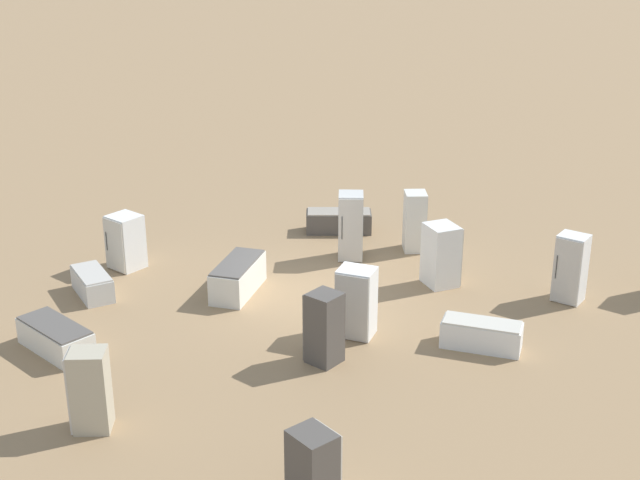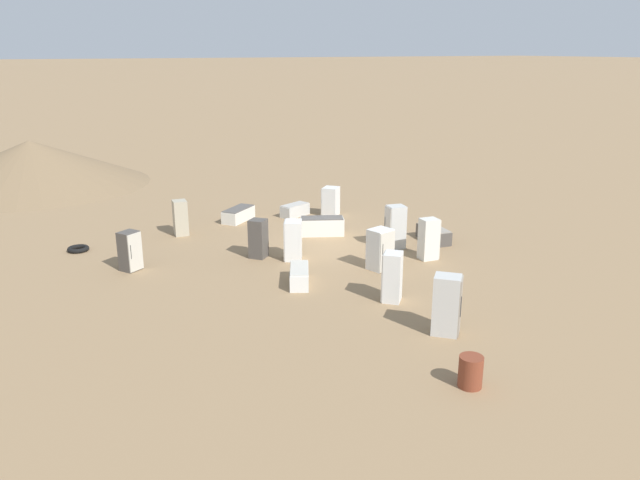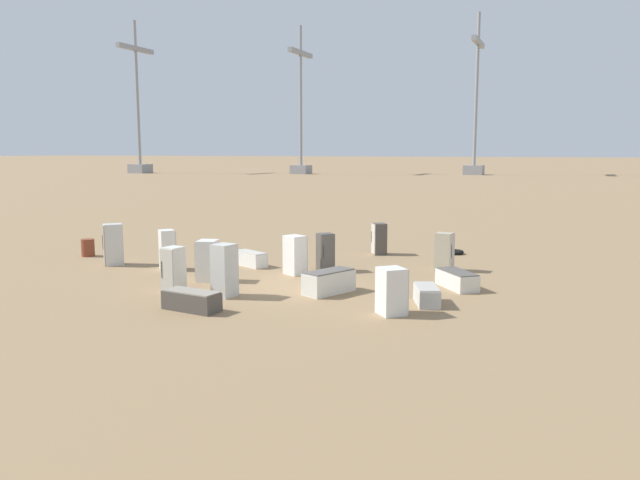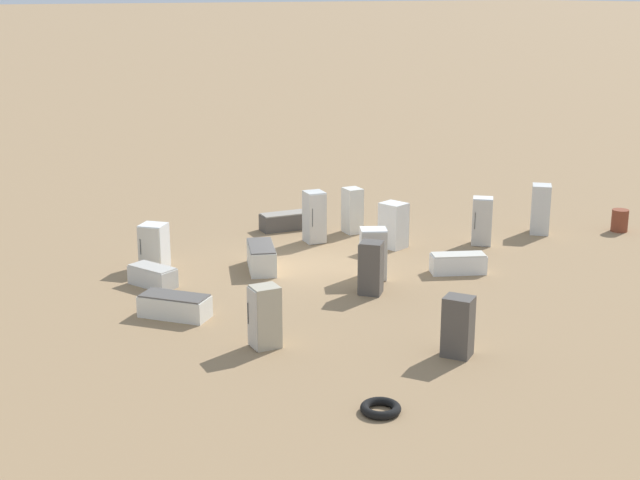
{
  "view_description": "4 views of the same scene",
  "coord_description": "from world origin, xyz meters",
  "px_view_note": "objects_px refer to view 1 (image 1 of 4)",
  "views": [
    {
      "loc": [
        19.18,
        -2.21,
        8.95
      ],
      "look_at": [
        -0.77,
        0.44,
        1.09
      ],
      "focal_mm": 50.0,
      "sensor_mm": 36.0,
      "label": 1
    },
    {
      "loc": [
        11.79,
        21.66,
        7.86
      ],
      "look_at": [
        1.22,
        1.3,
        0.77
      ],
      "focal_mm": 35.0,
      "sensor_mm": 36.0,
      "label": 2
    },
    {
      "loc": [
        -19.77,
        -9.21,
        4.82
      ],
      "look_at": [
        -0.88,
        -1.47,
        1.89
      ],
      "focal_mm": 35.0,
      "sensor_mm": 36.0,
      "label": 3
    },
    {
      "loc": [
        22.9,
        -13.92,
        8.38
      ],
      "look_at": [
        0.28,
        0.13,
        0.85
      ],
      "focal_mm": 50.0,
      "sensor_mm": 36.0,
      "label": 4
    }
  ],
  "objects_px": {
    "discarded_fridge_10": "(90,390)",
    "discarded_fridge_12": "(415,221)",
    "discarded_fridge_6": "(570,268)",
    "discarded_fridge_8": "(125,242)",
    "discarded_fridge_7": "(324,328)",
    "discarded_fridge_5": "(481,335)",
    "discarded_fridge_0": "(356,302)",
    "discarded_fridge_2": "(56,338)",
    "discarded_fridge_13": "(339,221)",
    "discarded_fridge_11": "(238,277)",
    "discarded_fridge_4": "(351,226)",
    "discarded_fridge_9": "(441,255)",
    "discarded_fridge_3": "(313,474)",
    "discarded_fridge_1": "(92,284)"
  },
  "relations": [
    {
      "from": "discarded_fridge_1",
      "to": "discarded_fridge_10",
      "type": "xyz_separation_m",
      "value": [
        5.8,
        0.59,
        0.48
      ]
    },
    {
      "from": "discarded_fridge_11",
      "to": "discarded_fridge_0",
      "type": "bearing_deg",
      "value": 157.04
    },
    {
      "from": "discarded_fridge_5",
      "to": "discarded_fridge_8",
      "type": "xyz_separation_m",
      "value": [
        -5.38,
        -7.69,
        0.4
      ]
    },
    {
      "from": "discarded_fridge_0",
      "to": "discarded_fridge_13",
      "type": "height_order",
      "value": "discarded_fridge_0"
    },
    {
      "from": "discarded_fridge_9",
      "to": "discarded_fridge_2",
      "type": "bearing_deg",
      "value": -90.49
    },
    {
      "from": "discarded_fridge_6",
      "to": "discarded_fridge_0",
      "type": "bearing_deg",
      "value": 54.18
    },
    {
      "from": "discarded_fridge_3",
      "to": "discarded_fridge_9",
      "type": "xyz_separation_m",
      "value": [
        -8.2,
        4.16,
        0.03
      ]
    },
    {
      "from": "discarded_fridge_13",
      "to": "discarded_fridge_8",
      "type": "bearing_deg",
      "value": 115.5
    },
    {
      "from": "discarded_fridge_13",
      "to": "discarded_fridge_9",
      "type": "bearing_deg",
      "value": -146.38
    },
    {
      "from": "discarded_fridge_6",
      "to": "discarded_fridge_9",
      "type": "height_order",
      "value": "discarded_fridge_6"
    },
    {
      "from": "discarded_fridge_6",
      "to": "discarded_fridge_8",
      "type": "bearing_deg",
      "value": 24.71
    },
    {
      "from": "discarded_fridge_2",
      "to": "discarded_fridge_11",
      "type": "bearing_deg",
      "value": -6.91
    },
    {
      "from": "discarded_fridge_3",
      "to": "discarded_fridge_7",
      "type": "relative_size",
      "value": 0.96
    },
    {
      "from": "discarded_fridge_10",
      "to": "discarded_fridge_11",
      "type": "bearing_deg",
      "value": -21.88
    },
    {
      "from": "discarded_fridge_0",
      "to": "discarded_fridge_5",
      "type": "bearing_deg",
      "value": -171.99
    },
    {
      "from": "discarded_fridge_11",
      "to": "discarded_fridge_12",
      "type": "relative_size",
      "value": 1.26
    },
    {
      "from": "discarded_fridge_3",
      "to": "discarded_fridge_6",
      "type": "height_order",
      "value": "discarded_fridge_6"
    },
    {
      "from": "discarded_fridge_8",
      "to": "discarded_fridge_12",
      "type": "xyz_separation_m",
      "value": [
        -0.24,
        7.56,
        0.11
      ]
    },
    {
      "from": "discarded_fridge_10",
      "to": "discarded_fridge_13",
      "type": "relative_size",
      "value": 0.81
    },
    {
      "from": "discarded_fridge_5",
      "to": "discarded_fridge_7",
      "type": "xyz_separation_m",
      "value": [
        0.15,
        -3.36,
        0.46
      ]
    },
    {
      "from": "discarded_fridge_6",
      "to": "discarded_fridge_7",
      "type": "xyz_separation_m",
      "value": [
        2.16,
        -6.09,
        -0.05
      ]
    },
    {
      "from": "discarded_fridge_2",
      "to": "discarded_fridge_7",
      "type": "height_order",
      "value": "discarded_fridge_7"
    },
    {
      "from": "discarded_fridge_1",
      "to": "discarded_fridge_13",
      "type": "height_order",
      "value": "discarded_fridge_13"
    },
    {
      "from": "discarded_fridge_1",
      "to": "discarded_fridge_6",
      "type": "height_order",
      "value": "discarded_fridge_6"
    },
    {
      "from": "discarded_fridge_12",
      "to": "discarded_fridge_13",
      "type": "distance_m",
      "value": 2.47
    },
    {
      "from": "discarded_fridge_0",
      "to": "discarded_fridge_2",
      "type": "height_order",
      "value": "discarded_fridge_0"
    },
    {
      "from": "discarded_fridge_2",
      "to": "discarded_fridge_4",
      "type": "xyz_separation_m",
      "value": [
        -4.23,
        6.93,
        0.58
      ]
    },
    {
      "from": "discarded_fridge_12",
      "to": "discarded_fridge_6",
      "type": "bearing_deg",
      "value": -45.93
    },
    {
      "from": "discarded_fridge_10",
      "to": "discarded_fridge_12",
      "type": "height_order",
      "value": "discarded_fridge_12"
    },
    {
      "from": "discarded_fridge_7",
      "to": "discarded_fridge_8",
      "type": "height_order",
      "value": "discarded_fridge_7"
    },
    {
      "from": "discarded_fridge_8",
      "to": "discarded_fridge_5",
      "type": "bearing_deg",
      "value": -167.93
    },
    {
      "from": "discarded_fridge_5",
      "to": "discarded_fridge_11",
      "type": "height_order",
      "value": "discarded_fridge_11"
    },
    {
      "from": "discarded_fridge_5",
      "to": "discarded_fridge_9",
      "type": "distance_m",
      "value": 3.35
    },
    {
      "from": "discarded_fridge_0",
      "to": "discarded_fridge_10",
      "type": "bearing_deg",
      "value": 57.7
    },
    {
      "from": "discarded_fridge_1",
      "to": "discarded_fridge_5",
      "type": "xyz_separation_m",
      "value": [
        3.78,
        8.38,
        0.01
      ]
    },
    {
      "from": "discarded_fridge_2",
      "to": "discarded_fridge_7",
      "type": "relative_size",
      "value": 1.26
    },
    {
      "from": "discarded_fridge_0",
      "to": "discarded_fridge_3",
      "type": "xyz_separation_m",
      "value": [
        5.83,
        -1.65,
        -0.04
      ]
    },
    {
      "from": "discarded_fridge_5",
      "to": "discarded_fridge_13",
      "type": "height_order",
      "value": "discarded_fridge_13"
    },
    {
      "from": "discarded_fridge_0",
      "to": "discarded_fridge_6",
      "type": "xyz_separation_m",
      "value": [
        -1.07,
        5.24,
        0.05
      ]
    },
    {
      "from": "discarded_fridge_12",
      "to": "discarded_fridge_3",
      "type": "bearing_deg",
      "value": -105.3
    },
    {
      "from": "discarded_fridge_1",
      "to": "discarded_fridge_11",
      "type": "bearing_deg",
      "value": 153.4
    },
    {
      "from": "discarded_fridge_6",
      "to": "discarded_fridge_11",
      "type": "relative_size",
      "value": 0.8
    },
    {
      "from": "discarded_fridge_2",
      "to": "discarded_fridge_3",
      "type": "xyz_separation_m",
      "value": [
        5.92,
        4.68,
        0.43
      ]
    },
    {
      "from": "discarded_fridge_0",
      "to": "discarded_fridge_4",
      "type": "distance_m",
      "value": 4.37
    },
    {
      "from": "discarded_fridge_7",
      "to": "discarded_fridge_12",
      "type": "relative_size",
      "value": 0.94
    },
    {
      "from": "discarded_fridge_4",
      "to": "discarded_fridge_12",
      "type": "relative_size",
      "value": 1.09
    },
    {
      "from": "discarded_fridge_1",
      "to": "discarded_fridge_13",
      "type": "distance_m",
      "value": 7.32
    },
    {
      "from": "discarded_fridge_2",
      "to": "discarded_fridge_11",
      "type": "height_order",
      "value": "discarded_fridge_11"
    },
    {
      "from": "discarded_fridge_2",
      "to": "discarded_fridge_4",
      "type": "distance_m",
      "value": 8.14
    },
    {
      "from": "discarded_fridge_0",
      "to": "discarded_fridge_8",
      "type": "distance_m",
      "value": 6.82
    }
  ]
}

